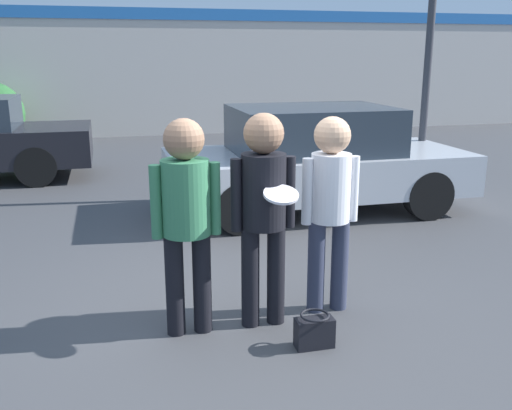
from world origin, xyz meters
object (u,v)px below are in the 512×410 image
at_px(person_middle_with_frisbee, 264,201).
at_px(person_right, 330,198).
at_px(parked_car_near, 315,159).
at_px(person_left, 186,208).
at_px(handbag, 314,331).

distance_m(person_middle_with_frisbee, person_right, 0.64).
bearing_deg(parked_car_near, person_left, -124.67).
distance_m(person_right, parked_car_near, 3.37).
bearing_deg(handbag, person_middle_with_frisbee, 119.68).
distance_m(parked_car_near, handbag, 4.10).
relative_size(person_left, handbag, 5.83).
bearing_deg(person_left, person_middle_with_frisbee, -0.56).
bearing_deg(person_middle_with_frisbee, person_right, 11.51).
xyz_separation_m(person_left, parked_car_near, (2.29, 3.31, -0.31)).
height_order(parked_car_near, handbag, parked_car_near).
relative_size(person_middle_with_frisbee, person_right, 1.03).
bearing_deg(person_right, parked_car_near, 71.86).
bearing_deg(handbag, person_left, 151.25).
xyz_separation_m(person_middle_with_frisbee, parked_car_near, (1.67, 3.32, -0.32)).
distance_m(person_left, parked_car_near, 4.04).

